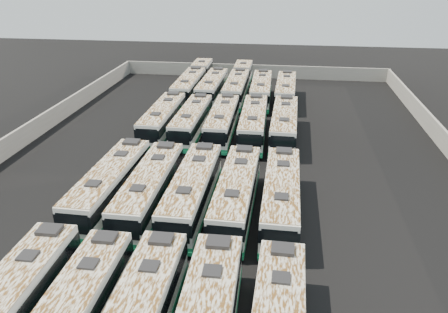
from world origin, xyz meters
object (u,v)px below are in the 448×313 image
bus_midback_left (192,121)px  bus_back_right (261,90)px  bus_midback_far_right (284,125)px  bus_midfront_center (192,191)px  bus_back_center (239,83)px  bus_midfront_far_left (110,185)px  bus_midfront_far_right (281,197)px  bus_midback_far_left (163,119)px  bus_front_far_left (5,312)px  bus_midback_right (253,123)px  bus_midback_center (222,122)px  bus_back_left (212,88)px  bus_back_far_left (194,81)px  bus_midfront_right (236,194)px  bus_back_far_right (286,91)px  bus_midfront_left (150,189)px

bus_midback_left → bus_back_right: bus_back_right is taller
bus_midback_far_right → bus_midfront_center: bearing=-111.8°
bus_back_center → bus_midfront_far_left: bearing=-101.6°
bus_midfront_far_left → bus_midfront_far_right: (13.74, -0.02, -0.02)m
bus_midback_far_left → bus_back_right: 17.36m
bus_front_far_left → bus_midfront_center: bus_midfront_center is taller
bus_midfront_far_right → bus_back_right: size_ratio=1.01×
bus_midfront_center → bus_midback_far_left: bus_midfront_center is taller
bus_midfront_far_left → bus_midback_right: 19.36m
bus_midback_center → bus_back_left: bus_back_left is taller
bus_midback_center → bus_back_center: bus_back_center is taller
bus_midfront_far_right → bus_back_far_left: (-13.79, 33.91, 0.01)m
bus_midfront_far_left → bus_front_far_left: bearing=-89.2°
bus_midfront_far_right → bus_back_center: 34.43m
bus_midfront_right → bus_midback_far_right: bus_midback_far_right is taller
bus_back_far_left → bus_midback_far_left: bearing=-90.3°
bus_back_center → bus_midback_far_left: bearing=-111.9°
bus_midfront_far_left → bus_midback_left: bearing=79.8°
bus_midfront_far_left → bus_midback_far_right: (13.76, 16.31, 0.00)m
bus_midfront_center → bus_midback_right: 16.82m
bus_midback_left → bus_midback_center: bearing=3.5°
bus_midfront_far_right → bus_back_left: bearing=109.3°
bus_midback_left → bus_back_far_right: (10.47, 14.03, 0.01)m
bus_midfront_center → bus_back_far_left: size_ratio=0.65×
bus_midback_far_right → bus_midback_right: bearing=-179.7°
bus_midfront_far_right → bus_back_far_right: (0.04, 30.36, -0.04)m
bus_back_left → bus_front_far_left: bearing=-93.5°
bus_back_far_left → bus_back_right: bus_back_far_left is taller
bus_back_far_left → bus_midfront_far_left: bearing=-90.1°
bus_midfront_far_left → bus_midback_right: bearing=59.0°
bus_midback_center → bus_midfront_far_left: bearing=-113.1°
bus_midback_left → bus_back_left: bus_back_left is taller
bus_back_left → bus_midback_far_right: bearing=-52.7°
bus_midfront_left → bus_back_center: 34.09m
bus_midfront_far_left → bus_midback_far_left: size_ratio=1.03×
bus_midfront_left → bus_back_center: size_ratio=0.65×
bus_midback_center → bus_midfront_right: bearing=-78.8°
bus_back_left → bus_back_far_right: (10.43, -0.13, -0.05)m
bus_midfront_center → bus_midback_left: (-3.48, 16.39, -0.07)m
bus_midfront_far_left → bus_midfront_left: 3.38m
bus_midback_center → bus_back_center: bearing=89.4°
bus_midfront_left → bus_midback_center: 17.04m
bus_front_far_left → bus_midfront_far_right: bearing=44.9°
bus_midback_center → bus_back_far_right: size_ratio=1.00×
bus_midfront_center → bus_midback_far_left: 17.86m
bus_midback_right → bus_midback_far_right: size_ratio=0.99×
bus_midfront_center → bus_back_left: size_ratio=1.00×
bus_midfront_far_left → bus_back_right: bearing=72.4°
bus_midfront_far_right → bus_midback_far_left: bearing=130.6°
bus_midfront_center → bus_midback_far_right: (6.97, 16.39, 0.01)m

